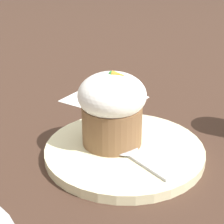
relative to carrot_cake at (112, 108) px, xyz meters
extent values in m
plane|color=#3D281E|center=(0.02, -0.01, -0.07)|extent=(4.00, 4.00, 0.00)
cylinder|color=beige|center=(0.02, -0.01, -0.06)|extent=(0.23, 0.23, 0.01)
cylinder|color=brown|center=(0.00, 0.00, -0.03)|extent=(0.09, 0.09, 0.06)
ellipsoid|color=white|center=(0.00, 0.00, 0.02)|extent=(0.10, 0.10, 0.06)
cone|color=orange|center=(0.01, 0.00, 0.05)|extent=(0.02, 0.01, 0.01)
sphere|color=green|center=(0.00, 0.00, 0.05)|extent=(0.01, 0.01, 0.01)
cube|color=#B7B7BC|center=(0.06, -0.05, -0.05)|extent=(0.07, 0.05, 0.00)
ellipsoid|color=#B7B7BC|center=(0.02, -0.02, -0.05)|extent=(0.06, 0.06, 0.01)
cube|color=white|center=(-0.07, 0.18, -0.07)|extent=(0.16, 0.15, 0.00)
camera|label=1|loc=(0.14, -0.45, 0.21)|focal=60.00mm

